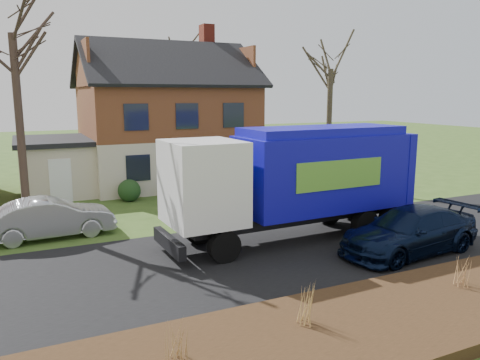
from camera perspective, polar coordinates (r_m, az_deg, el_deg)
name	(u,v)px	position (r m, az deg, el deg)	size (l,w,h in m)	color
ground	(236,260)	(14.79, -0.49, -9.70)	(120.00, 120.00, 0.00)	#314D19
road	(236,259)	(14.78, -0.49, -9.66)	(80.00, 7.00, 0.02)	black
mulch_verge	(342,332)	(10.57, 12.30, -17.66)	(80.00, 3.50, 0.30)	black
main_house	(158,113)	(27.53, -10.00, 8.03)	(12.95, 8.95, 9.26)	beige
garbage_truck	(299,176)	(16.49, 7.16, 0.54)	(9.31, 2.75, 3.96)	black
silver_sedan	(51,218)	(18.12, -22.04, -4.32)	(1.52, 4.36, 1.44)	#A3A7AB
navy_wagon	(410,231)	(16.16, 19.99, -5.86)	(2.05, 5.05, 1.46)	black
tree_front_west	(9,3)	(20.46, -26.29, 18.80)	(3.44, 3.44, 10.24)	#3B2B23
tree_front_east	(332,49)	(26.30, 11.10, 15.43)	(3.31, 3.31, 9.20)	#3F3625
tree_back	(176,46)	(36.80, -7.78, 15.85)	(3.28, 3.28, 10.38)	#3A2D23
grass_clump_west	(176,341)	(8.97, -7.84, -18.90)	(0.30, 0.25, 0.80)	#A37B48
grass_clump_mid	(308,306)	(10.20, 8.28, -14.90)	(0.31, 0.26, 0.87)	tan
grass_clump_east	(464,270)	(13.29, 25.60, -9.92)	(0.32, 0.26, 0.79)	#B17F4E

